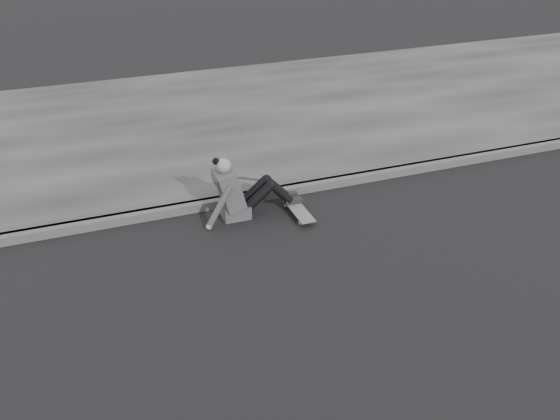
{
  "coord_description": "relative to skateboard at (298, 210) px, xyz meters",
  "views": [
    {
      "loc": [
        -4.64,
        -4.75,
        4.1
      ],
      "look_at": [
        -2.34,
        1.33,
        0.5
      ],
      "focal_mm": 40.0,
      "sensor_mm": 36.0,
      "label": 1
    }
  ],
  "objects": [
    {
      "name": "ground",
      "position": [
        1.84,
        -1.98,
        -0.07
      ],
      "size": [
        80.0,
        80.0,
        0.0
      ],
      "primitive_type": "plane",
      "color": "black",
      "rests_on": "ground"
    },
    {
      "name": "skateboard",
      "position": [
        0.0,
        0.0,
        0.0
      ],
      "size": [
        0.2,
        0.78,
        0.09
      ],
      "color": "#A5A49F",
      "rests_on": "ground"
    },
    {
      "name": "seated_woman",
      "position": [
        -0.73,
        0.25,
        0.29
      ],
      "size": [
        1.38,
        0.46,
        0.88
      ],
      "color": "#4A4A4D",
      "rests_on": "ground"
    },
    {
      "name": "sidewalk",
      "position": [
        1.84,
        3.62,
        -0.01
      ],
      "size": [
        24.0,
        6.0,
        0.12
      ],
      "primitive_type": "cube",
      "color": "#3D3D3D",
      "rests_on": "ground"
    },
    {
      "name": "curb",
      "position": [
        1.84,
        0.6,
        -0.01
      ],
      "size": [
        24.0,
        0.16,
        0.12
      ],
      "primitive_type": "cube",
      "color": "#535353",
      "rests_on": "ground"
    }
  ]
}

